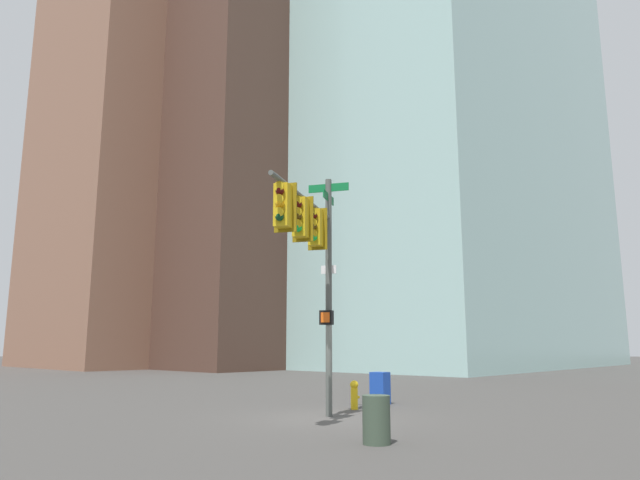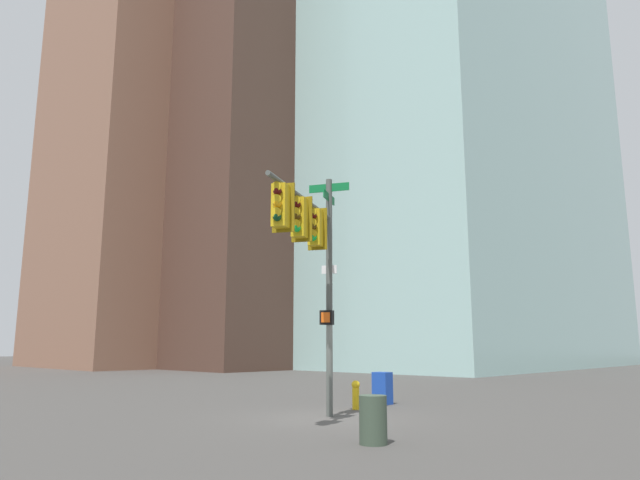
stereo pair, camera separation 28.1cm
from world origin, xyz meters
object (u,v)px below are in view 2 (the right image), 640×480
(fire_hydrant, at_px, (356,394))
(newspaper_box, at_px, (382,388))
(signal_pole_assembly, at_px, (310,242))
(litter_bin, at_px, (373,420))

(fire_hydrant, height_order, newspaper_box, newspaper_box)
(newspaper_box, bearing_deg, fire_hydrant, -171.18)
(fire_hydrant, xyz_separation_m, newspaper_box, (1.82, 0.38, 0.05))
(signal_pole_assembly, height_order, newspaper_box, signal_pole_assembly)
(signal_pole_assembly, height_order, litter_bin, signal_pole_assembly)
(fire_hydrant, relative_size, litter_bin, 0.92)
(signal_pole_assembly, distance_m, fire_hydrant, 5.52)
(signal_pole_assembly, relative_size, fire_hydrant, 7.81)
(fire_hydrant, bearing_deg, newspaper_box, 11.73)
(litter_bin, bearing_deg, fire_hydrant, 43.49)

